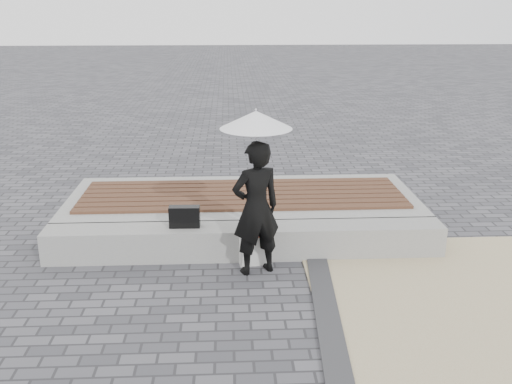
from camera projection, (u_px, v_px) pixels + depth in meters
ground at (250, 321)px, 5.85m from camera, size 80.00×80.00×0.00m
edging_band at (333, 345)px, 5.41m from camera, size 0.61×5.20×0.04m
seating_ledge at (245, 241)px, 7.31m from camera, size 5.00×0.45×0.40m
timber_platform at (243, 209)px, 8.45m from camera, size 5.00×2.00×0.40m
timber_decking at (243, 194)px, 8.38m from camera, size 4.60×1.40×0.04m
woman at (256, 208)px, 6.68m from camera, size 0.68×0.57×1.60m
parasol at (256, 120)px, 6.36m from camera, size 0.81×0.81×1.03m
handbag at (185, 217)px, 7.18m from camera, size 0.38×0.14×0.27m
canvas_tote at (255, 248)px, 7.08m from camera, size 0.41×0.20×0.41m
magazine at (256, 234)px, 6.97m from camera, size 0.35×0.29×0.01m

